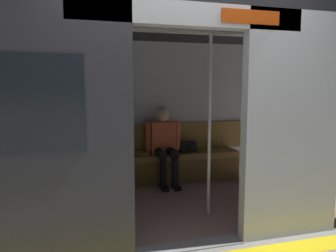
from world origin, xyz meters
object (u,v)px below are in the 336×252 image
(book, at_px, (142,153))
(grab_pole_door, at_px, (130,127))
(train_car, at_px, (154,84))
(handbag, at_px, (188,147))
(bench_seat, at_px, (146,161))
(person_seated, at_px, (164,140))
(grab_pole_far, at_px, (210,122))

(book, distance_m, grab_pole_door, 1.78)
(train_car, distance_m, grab_pole_door, 0.84)
(train_car, bearing_deg, handbag, -128.97)
(bench_seat, bearing_deg, grab_pole_door, 73.26)
(handbag, bearing_deg, person_seated, 10.85)
(book, relative_size, grab_pole_far, 0.10)
(bench_seat, height_order, person_seated, person_seated)
(person_seated, height_order, grab_pole_far, grab_pole_far)
(handbag, bearing_deg, book, -2.68)
(train_car, height_order, person_seated, train_car)
(train_car, relative_size, grab_pole_door, 2.93)
(handbag, xyz_separation_m, grab_pole_far, (0.23, 1.43, 0.56))
(grab_pole_far, bearing_deg, handbag, -99.23)
(train_car, bearing_deg, grab_pole_door, 57.81)
(train_car, height_order, grab_pole_far, train_car)
(person_seated, bearing_deg, grab_pole_far, 97.71)
(bench_seat, bearing_deg, person_seated, 169.45)
(handbag, distance_m, grab_pole_door, 2.03)
(bench_seat, bearing_deg, book, -51.22)
(bench_seat, height_order, handbag, handbag)
(person_seated, height_order, handbag, person_seated)
(handbag, distance_m, book, 0.75)
(train_car, distance_m, handbag, 1.58)
(bench_seat, relative_size, grab_pole_door, 1.39)
(person_seated, bearing_deg, handbag, -169.15)
(person_seated, distance_m, book, 0.41)
(bench_seat, relative_size, grab_pole_far, 1.39)
(grab_pole_far, bearing_deg, person_seated, -82.29)
(train_car, bearing_deg, book, -91.65)
(person_seated, bearing_deg, bench_seat, -10.55)
(book, xyz_separation_m, grab_pole_door, (0.42, 1.61, 0.63))
(book, distance_m, grab_pole_far, 1.67)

